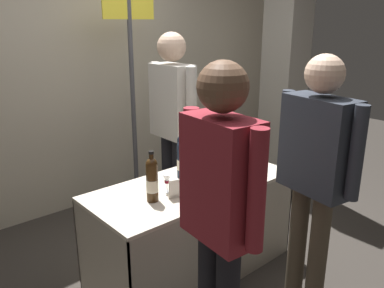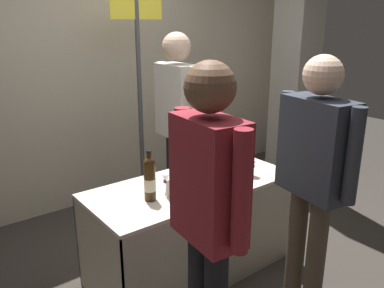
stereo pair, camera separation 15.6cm
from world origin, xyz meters
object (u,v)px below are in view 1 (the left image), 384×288
at_px(taster_foreground_right, 220,205).
at_px(booth_signpost, 132,81).
at_px(concrete_pillar, 286,54).
at_px(wine_glass_mid, 167,180).
at_px(featured_wine_bottle, 182,159).
at_px(display_bottle_0, 207,154).
at_px(wine_glass_near_vendor, 250,163).
at_px(flower_vase, 230,161).
at_px(vendor_presenter, 173,115).
at_px(tasting_table, 192,211).

height_order(taster_foreground_right, booth_signpost, booth_signpost).
bearing_deg(concrete_pillar, wine_glass_mid, -163.52).
relative_size(concrete_pillar, featured_wine_bottle, 8.89).
bearing_deg(display_bottle_0, concrete_pillar, 17.40).
height_order(wine_glass_near_vendor, booth_signpost, booth_signpost).
relative_size(wine_glass_near_vendor, taster_foreground_right, 0.08).
relative_size(flower_vase, taster_foreground_right, 0.23).
distance_m(display_bottle_0, vendor_presenter, 0.56).
relative_size(flower_vase, booth_signpost, 0.18).
height_order(tasting_table, wine_glass_mid, wine_glass_mid).
xyz_separation_m(display_bottle_0, wine_glass_mid, (-0.48, -0.11, -0.05)).
height_order(display_bottle_0, booth_signpost, booth_signpost).
relative_size(tasting_table, taster_foreground_right, 0.91).
height_order(wine_glass_near_vendor, flower_vase, flower_vase).
bearing_deg(wine_glass_mid, concrete_pillar, 16.48).
bearing_deg(display_bottle_0, wine_glass_near_vendor, -53.46).
relative_size(concrete_pillar, booth_signpost, 1.44).
distance_m(tasting_table, wine_glass_mid, 0.39).
distance_m(wine_glass_near_vendor, booth_signpost, 1.44).
height_order(tasting_table, vendor_presenter, vendor_presenter).
xyz_separation_m(wine_glass_mid, booth_signpost, (0.50, 1.17, 0.50)).
xyz_separation_m(tasting_table, flower_vase, (0.32, -0.07, 0.34)).
bearing_deg(vendor_presenter, tasting_table, -25.99).
bearing_deg(taster_foreground_right, wine_glass_near_vendor, -51.20).
xyz_separation_m(wine_glass_near_vendor, taster_foreground_right, (-0.98, -0.64, 0.20)).
relative_size(wine_glass_near_vendor, booth_signpost, 0.06).
distance_m(concrete_pillar, featured_wine_bottle, 2.07).
relative_size(concrete_pillar, vendor_presenter, 1.70).
xyz_separation_m(tasting_table, taster_foreground_right, (-0.53, -0.81, 0.52)).
height_order(featured_wine_bottle, booth_signpost, booth_signpost).
distance_m(vendor_presenter, booth_signpost, 0.60).
relative_size(flower_vase, vendor_presenter, 0.22).
height_order(featured_wine_bottle, wine_glass_near_vendor, featured_wine_bottle).
relative_size(wine_glass_near_vendor, wine_glass_mid, 0.96).
bearing_deg(wine_glass_near_vendor, taster_foreground_right, -146.72).
distance_m(display_bottle_0, flower_vase, 0.20).
xyz_separation_m(featured_wine_bottle, flower_vase, (0.31, -0.21, -0.03)).
xyz_separation_m(featured_wine_bottle, wine_glass_near_vendor, (0.44, -0.30, -0.06)).
relative_size(wine_glass_mid, flower_vase, 0.34).
relative_size(concrete_pillar, taster_foreground_right, 1.78).
bearing_deg(taster_foreground_right, vendor_presenter, -25.09).
height_order(concrete_pillar, wine_glass_near_vendor, concrete_pillar).
bearing_deg(vendor_presenter, display_bottle_0, -6.56).
height_order(featured_wine_bottle, taster_foreground_right, taster_foreground_right).
distance_m(featured_wine_bottle, booth_signpost, 1.15).
bearing_deg(concrete_pillar, booth_signpost, 162.05).
relative_size(concrete_pillar, display_bottle_0, 9.22).
bearing_deg(featured_wine_bottle, booth_signpost, 76.29).
relative_size(concrete_pillar, tasting_table, 1.96).
bearing_deg(wine_glass_mid, booth_signpost, 66.84).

